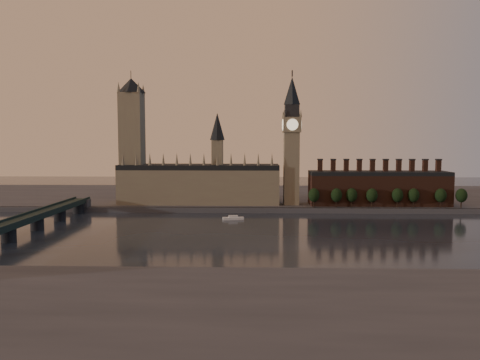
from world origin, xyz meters
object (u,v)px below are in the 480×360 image
(big_ben, at_px, (292,139))
(river_boat, at_px, (233,218))
(westminster_bridge, at_px, (21,224))
(victoria_tower, at_px, (132,136))

(big_ben, distance_m, river_boat, 87.94)
(river_boat, bearing_deg, westminster_bridge, -163.00)
(victoria_tower, distance_m, big_ben, 130.12)
(westminster_bridge, bearing_deg, river_boat, 27.03)
(big_ben, height_order, westminster_bridge, big_ben)
(victoria_tower, relative_size, river_boat, 7.04)
(westminster_bridge, height_order, river_boat, westminster_bridge)
(victoria_tower, relative_size, big_ben, 1.01)
(victoria_tower, bearing_deg, big_ben, -2.20)
(westminster_bridge, relative_size, river_boat, 13.04)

